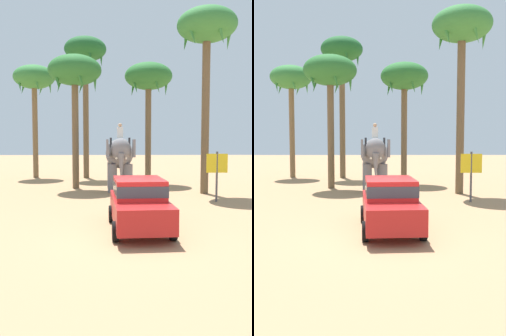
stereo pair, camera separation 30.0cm
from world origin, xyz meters
TOP-DOWN VIEW (x-y plane):
  - ground_plane at (0.00, 0.00)m, footprint 120.00×120.00m
  - car_sedan_foreground at (0.11, 0.78)m, footprint 2.08×4.20m
  - elephant_with_mahout at (-0.48, 10.02)m, footprint 1.72×3.90m
  - palm_tree_behind_elephant at (-3.15, 11.20)m, footprint 3.20×3.20m
  - palm_tree_near_hut at (-7.04, 17.73)m, footprint 3.20×3.20m
  - palm_tree_left_of_road at (1.49, 13.84)m, footprint 3.20×3.20m
  - palm_tree_far_back at (4.19, 8.87)m, footprint 3.20×3.20m
  - palm_tree_leaning_seaward at (-3.04, 17.31)m, footprint 3.20×3.20m
  - signboard_yellow at (4.12, 6.14)m, footprint 1.00×0.10m

SIDE VIEW (x-z plane):
  - ground_plane at x=0.00m, z-range 0.00..0.00m
  - car_sedan_foreground at x=0.11m, z-range 0.08..1.78m
  - signboard_yellow at x=4.12m, z-range 0.49..2.89m
  - elephant_with_mahout at x=-0.48m, z-range 0.05..3.93m
  - palm_tree_behind_elephant at x=-3.15m, z-range 2.88..10.89m
  - palm_tree_left_of_road at x=1.49m, z-range 2.93..11.06m
  - palm_tree_near_hut at x=-7.04m, z-range 3.18..11.88m
  - palm_tree_far_back at x=4.19m, z-range 3.71..13.70m
  - palm_tree_leaning_seaward at x=-3.04m, z-range 4.01..14.75m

